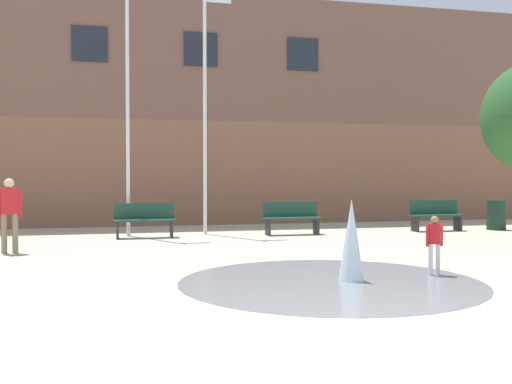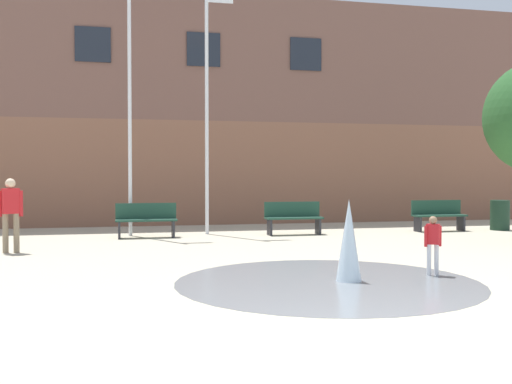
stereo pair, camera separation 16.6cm
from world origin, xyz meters
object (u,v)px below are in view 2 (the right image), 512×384
at_px(park_bench_under_right_flagpole, 146,220).
at_px(flagpole_left, 131,85).
at_px(park_bench_near_trashcan, 293,217).
at_px(child_with_pink_shirt, 433,241).
at_px(park_bench_far_right, 438,215).
at_px(flagpole_right, 208,95).
at_px(trash_can, 500,215).
at_px(adult_in_red, 11,209).

height_order(park_bench_under_right_flagpole, flagpole_left, flagpole_left).
distance_m(park_bench_near_trashcan, child_with_pink_shirt, 6.99).
relative_size(park_bench_far_right, child_with_pink_shirt, 1.62).
bearing_deg(child_with_pink_shirt, park_bench_under_right_flagpole, 161.57).
relative_size(child_with_pink_shirt, flagpole_right, 0.13).
xyz_separation_m(child_with_pink_shirt, flagpole_right, (-2.64, 7.67, 3.32)).
xyz_separation_m(park_bench_under_right_flagpole, child_with_pink_shirt, (4.37, -7.09, 0.10)).
height_order(park_bench_far_right, trash_can, park_bench_far_right).
bearing_deg(park_bench_near_trashcan, park_bench_far_right, 0.58).
bearing_deg(flagpole_left, adult_in_red, -129.77).
xyz_separation_m(park_bench_under_right_flagpole, park_bench_near_trashcan, (4.02, -0.11, 0.00)).
height_order(adult_in_red, child_with_pink_shirt, adult_in_red).
relative_size(child_with_pink_shirt, trash_can, 1.10).
relative_size(park_bench_far_right, trash_can, 1.78).
relative_size(park_bench_under_right_flagpole, park_bench_near_trashcan, 1.00).
height_order(park_bench_near_trashcan, flagpole_right, flagpole_right).
height_order(flagpole_left, flagpole_right, flagpole_left).
relative_size(park_bench_under_right_flagpole, trash_can, 1.78).
xyz_separation_m(park_bench_under_right_flagpole, trash_can, (10.47, -0.17, -0.03)).
xyz_separation_m(park_bench_near_trashcan, child_with_pink_shirt, (0.35, -6.98, 0.10)).
bearing_deg(trash_can, flagpole_right, 175.12).
bearing_deg(park_bench_under_right_flagpole, trash_can, -0.93).
xyz_separation_m(park_bench_under_right_flagpole, flagpole_right, (1.73, 0.58, 3.42)).
bearing_deg(flagpole_right, trash_can, -4.88).
distance_m(adult_in_red, flagpole_left, 5.12).
bearing_deg(trash_can, adult_in_red, -170.09).
height_order(adult_in_red, trash_can, adult_in_red).
height_order(park_bench_near_trashcan, flagpole_left, flagpole_left).
xyz_separation_m(flagpole_left, trash_can, (10.84, -0.75, -3.66)).
xyz_separation_m(park_bench_under_right_flagpole, adult_in_red, (-2.94, -2.51, 0.45)).
distance_m(park_bench_far_right, child_with_pink_shirt, 8.15).
height_order(park_bench_far_right, child_with_pink_shirt, child_with_pink_shirt).
relative_size(adult_in_red, trash_can, 1.77).
height_order(child_with_pink_shirt, trash_can, child_with_pink_shirt).
xyz_separation_m(flagpole_left, flagpole_right, (2.11, 0.00, -0.22)).
bearing_deg(flagpole_right, park_bench_far_right, -5.40).
height_order(park_bench_near_trashcan, park_bench_far_right, same).
xyz_separation_m(adult_in_red, child_with_pink_shirt, (7.32, -4.58, -0.35)).
relative_size(flagpole_left, flagpole_right, 1.06).
distance_m(park_bench_under_right_flagpole, park_bench_near_trashcan, 4.02).
distance_m(park_bench_under_right_flagpole, flagpole_right, 3.87).
height_order(park_bench_near_trashcan, trash_can, park_bench_near_trashcan).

